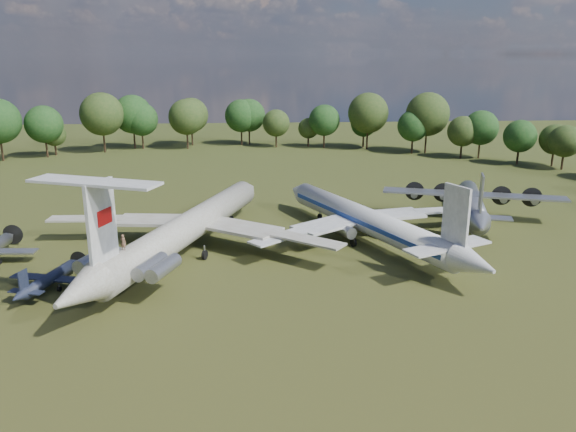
{
  "coord_description": "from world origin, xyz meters",
  "views": [
    {
      "loc": [
        3.83,
        -75.43,
        26.28
      ],
      "look_at": [
        8.73,
        -1.95,
        5.0
      ],
      "focal_mm": 35.0,
      "sensor_mm": 36.0,
      "label": 1
    }
  ],
  "objects_px": {
    "tu104_jet": "(366,225)",
    "person_on_il62": "(123,242)",
    "il62_airliner": "(189,233)",
    "an12_transport": "(472,208)",
    "small_prop_west": "(50,281)"
  },
  "relations": [
    {
      "from": "small_prop_west",
      "to": "person_on_il62",
      "type": "distance_m",
      "value": 11.14
    },
    {
      "from": "tu104_jet",
      "to": "person_on_il62",
      "type": "relative_size",
      "value": 27.64
    },
    {
      "from": "tu104_jet",
      "to": "person_on_il62",
      "type": "bearing_deg",
      "value": -174.34
    },
    {
      "from": "person_on_il62",
      "to": "il62_airliner",
      "type": "bearing_deg",
      "value": -90.96
    },
    {
      "from": "tu104_jet",
      "to": "an12_transport",
      "type": "relative_size",
      "value": 1.54
    },
    {
      "from": "il62_airliner",
      "to": "small_prop_west",
      "type": "height_order",
      "value": "il62_airliner"
    },
    {
      "from": "tu104_jet",
      "to": "small_prop_west",
      "type": "distance_m",
      "value": 42.68
    },
    {
      "from": "an12_transport",
      "to": "person_on_il62",
      "type": "height_order",
      "value": "person_on_il62"
    },
    {
      "from": "il62_airliner",
      "to": "person_on_il62",
      "type": "xyz_separation_m",
      "value": [
        -5.46,
        -14.62,
        3.69
      ]
    },
    {
      "from": "an12_transport",
      "to": "person_on_il62",
      "type": "distance_m",
      "value": 57.2
    },
    {
      "from": "il62_airliner",
      "to": "tu104_jet",
      "type": "height_order",
      "value": "il62_airliner"
    },
    {
      "from": "il62_airliner",
      "to": "small_prop_west",
      "type": "relative_size",
      "value": 4.11
    },
    {
      "from": "il62_airliner",
      "to": "tu104_jet",
      "type": "xyz_separation_m",
      "value": [
        25.19,
        2.91,
        -0.28
      ]
    },
    {
      "from": "small_prop_west",
      "to": "person_on_il62",
      "type": "relative_size",
      "value": 7.63
    },
    {
      "from": "an12_transport",
      "to": "small_prop_west",
      "type": "bearing_deg",
      "value": -140.54
    }
  ]
}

